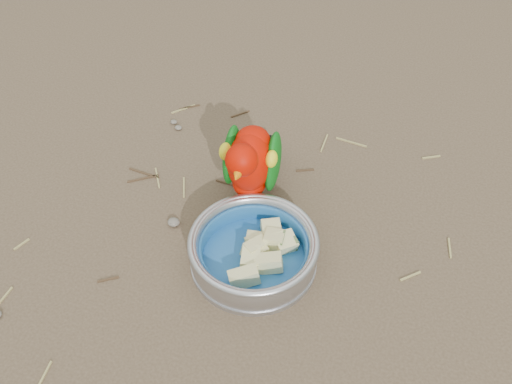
% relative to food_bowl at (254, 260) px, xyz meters
% --- Properties ---
extents(ground, '(60.00, 60.00, 0.00)m').
position_rel_food_bowl_xyz_m(ground, '(-0.01, -0.01, -0.01)').
color(ground, brown).
extents(food_bowl, '(0.21, 0.21, 0.02)m').
position_rel_food_bowl_xyz_m(food_bowl, '(0.00, 0.00, 0.00)').
color(food_bowl, '#B2B2BA').
rests_on(food_bowl, ground).
extents(bowl_wall, '(0.21, 0.21, 0.04)m').
position_rel_food_bowl_xyz_m(bowl_wall, '(0.00, 0.00, 0.03)').
color(bowl_wall, '#B2B2BA').
rests_on(bowl_wall, food_bowl).
extents(fruit_wedges, '(0.13, 0.13, 0.03)m').
position_rel_food_bowl_xyz_m(fruit_wedges, '(-0.00, 0.00, 0.02)').
color(fruit_wedges, beige).
rests_on(fruit_wedges, food_bowl).
extents(lory_parrot, '(0.13, 0.23, 0.17)m').
position_rel_food_bowl_xyz_m(lory_parrot, '(-0.06, 0.13, 0.08)').
color(lory_parrot, '#C10E00').
rests_on(lory_parrot, ground).
extents(ground_debris, '(0.90, 0.80, 0.01)m').
position_rel_food_bowl_xyz_m(ground_debris, '(-0.05, 0.00, -0.01)').
color(ground_debris, tan).
rests_on(ground_debris, ground).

